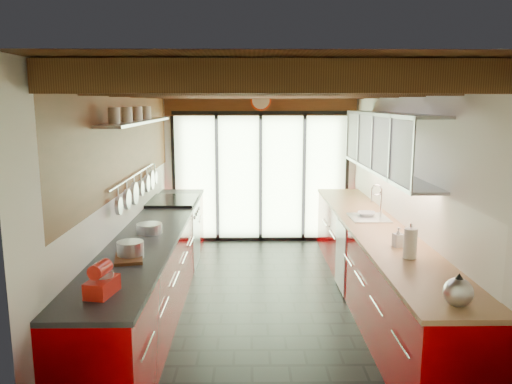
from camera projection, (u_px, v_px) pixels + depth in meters
ground at (265, 303)px, 5.85m from camera, size 5.50×5.50×0.00m
room_shell at (266, 163)px, 5.56m from camera, size 5.50×5.50×5.50m
ceiling_beams at (265, 90)px, 5.79m from camera, size 3.14×5.06×4.90m
glass_door at (261, 143)px, 8.21m from camera, size 2.95×0.10×2.90m
left_counter at (155, 266)px, 5.75m from camera, size 0.68×5.00×0.92m
range_stove at (174, 233)px, 7.18m from camera, size 0.66×0.90×0.97m
right_counter at (375, 265)px, 5.79m from camera, size 0.68×5.00×0.92m
sink_assembly at (370, 215)px, 6.09m from camera, size 0.45×0.52×0.43m
upper_cabinets_right at (387, 143)px, 5.84m from camera, size 0.34×3.00×3.00m
left_wall_fixtures at (139, 149)px, 5.80m from camera, size 0.28×2.60×0.96m
stand_mixer at (102, 281)px, 3.66m from camera, size 0.21×0.31×0.26m
pot_large at (130, 250)px, 4.54m from camera, size 0.29×0.29×0.15m
pot_small at (149, 228)px, 5.39m from camera, size 0.36×0.36×0.11m
cutting_board at (129, 258)px, 4.48m from camera, size 0.31×0.38×0.03m
kettle at (458, 290)px, 3.47m from camera, size 0.21×0.26×0.24m
paper_towel at (410, 244)px, 4.50m from camera, size 0.15×0.15×0.33m
soap_bottle at (398, 237)px, 4.87m from camera, size 0.11×0.11×0.20m
bowl at (366, 214)px, 6.19m from camera, size 0.26×0.26×0.05m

